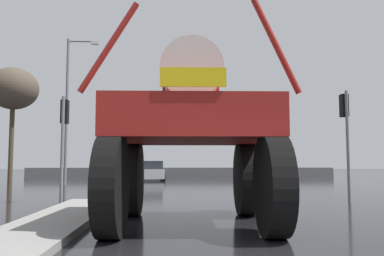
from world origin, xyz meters
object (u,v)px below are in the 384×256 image
object	(u,v)px
streetlight_far_left	(69,104)
traffic_signal_far_left	(254,140)
traffic_signal_near_right	(345,121)
bare_tree_left	(13,89)
sedan_ahead	(152,171)
traffic_signal_far_right	(253,143)
traffic_signal_near_left	(64,125)
oversize_sprayer	(191,134)

from	to	relation	value
streetlight_far_left	traffic_signal_far_left	bearing A→B (deg)	17.47
traffic_signal_near_right	bare_tree_left	distance (m)	17.01
sedan_ahead	traffic_signal_far_left	size ratio (longest dim) A/B	1.01
sedan_ahead	streetlight_far_left	bearing A→B (deg)	136.87
traffic_signal_far_right	traffic_signal_far_left	bearing A→B (deg)	-1.91
sedan_ahead	traffic_signal_far_left	distance (m)	8.33
traffic_signal_near_left	traffic_signal_near_right	xyz separation A→B (m)	(10.17, -0.00, 0.22)
bare_tree_left	traffic_signal_far_left	bearing A→B (deg)	26.30
traffic_signal_near_right	traffic_signal_far_right	bearing A→B (deg)	91.20
traffic_signal_near_left	traffic_signal_far_right	size ratio (longest dim) A/B	0.96
traffic_signal_near_right	streetlight_far_left	world-z (taller)	streetlight_far_left
bare_tree_left	traffic_signal_far_right	bearing A→B (deg)	26.51
traffic_signal_near_right	streetlight_far_left	size ratio (longest dim) A/B	0.44
oversize_sprayer	sedan_ahead	size ratio (longest dim) A/B	1.27
sedan_ahead	bare_tree_left	size ratio (longest dim) A/B	0.65
traffic_signal_near_left	bare_tree_left	world-z (taller)	bare_tree_left
traffic_signal_near_left	traffic_signal_far_left	bearing A→B (deg)	56.46
traffic_signal_far_left	streetlight_far_left	size ratio (longest dim) A/B	0.45
traffic_signal_near_right	bare_tree_left	bearing A→B (deg)	152.50
bare_tree_left	sedan_ahead	bearing A→B (deg)	53.68
traffic_signal_near_right	bare_tree_left	size ratio (longest dim) A/B	0.62
streetlight_far_left	oversize_sprayer	bearing A→B (deg)	-67.28
bare_tree_left	traffic_signal_near_right	bearing A→B (deg)	-27.50
traffic_signal_near_left	traffic_signal_far_left	size ratio (longest dim) A/B	0.89
traffic_signal_near_right	bare_tree_left	world-z (taller)	bare_tree_left
traffic_signal_near_right	traffic_signal_near_left	bearing A→B (deg)	179.97
traffic_signal_far_right	streetlight_far_left	world-z (taller)	streetlight_far_left
streetlight_far_left	bare_tree_left	world-z (taller)	streetlight_far_left
traffic_signal_near_left	streetlight_far_left	world-z (taller)	streetlight_far_left
traffic_signal_near_right	traffic_signal_far_right	distance (m)	15.07
traffic_signal_far_left	traffic_signal_far_right	distance (m)	0.25
oversize_sprayer	traffic_signal_near_right	distance (m)	7.90
sedan_ahead	traffic_signal_near_left	xyz separation A→B (m)	(-2.36, -17.47, 2.01)
traffic_signal_near_left	sedan_ahead	bearing A→B (deg)	82.30
traffic_signal_far_right	bare_tree_left	distance (m)	16.53
traffic_signal_near_right	bare_tree_left	xyz separation A→B (m)	(-14.94, 7.77, 2.42)
sedan_ahead	streetlight_far_left	distance (m)	9.17
oversize_sprayer	traffic_signal_far_right	world-z (taller)	oversize_sprayer
traffic_signal_near_right	oversize_sprayer	bearing A→B (deg)	-139.29
sedan_ahead	traffic_signal_near_right	size ratio (longest dim) A/B	1.05
traffic_signal_near_left	traffic_signal_far_right	distance (m)	18.00
oversize_sprayer	traffic_signal_near_left	xyz separation A→B (m)	(-4.22, 5.13, 0.64)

